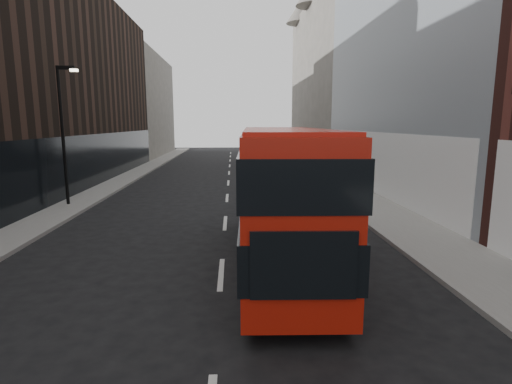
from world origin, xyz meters
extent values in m
cube|color=slate|center=(7.50, 25.00, 0.07)|extent=(3.00, 80.00, 0.15)
cube|color=slate|center=(-8.00, 25.00, 0.07)|extent=(2.00, 80.00, 0.15)
cube|color=#ADB1B8|center=(11.50, 21.00, 10.00)|extent=(5.00, 22.00, 20.00)
cube|color=silver|center=(9.15, 21.00, 1.90)|extent=(0.35, 21.00, 3.80)
cube|color=#6A665D|center=(11.50, 44.00, 9.00)|extent=(5.00, 24.00, 18.00)
cone|color=#6A665D|center=(9.50, 52.00, 19.50)|extent=(4.00, 4.00, 3.00)
cube|color=black|center=(-11.50, 30.00, 7.00)|extent=(5.00, 24.00, 14.00)
cube|color=#6A665D|center=(-11.50, 52.00, 6.50)|extent=(5.00, 20.00, 13.00)
cylinder|color=black|center=(-8.30, 18.00, 3.65)|extent=(0.16, 0.16, 7.00)
cube|color=black|center=(-7.90, 18.00, 7.05)|extent=(0.90, 0.15, 0.18)
cube|color=#FFF2CC|center=(-7.50, 18.00, 6.93)|extent=(0.35, 0.22, 0.12)
cube|color=#A01509|center=(1.86, 8.95, 2.22)|extent=(2.73, 10.28, 3.71)
cube|color=black|center=(1.86, 8.95, 1.62)|extent=(2.85, 10.34, 1.02)
cube|color=black|center=(1.86, 8.95, 3.20)|extent=(2.85, 10.34, 1.02)
cube|color=black|center=(1.65, 3.82, 1.76)|extent=(1.97, 0.16, 1.30)
cube|color=black|center=(2.06, 14.07, 1.76)|extent=(1.97, 0.16, 1.30)
cube|color=#A01509|center=(1.86, 8.95, 4.11)|extent=(2.62, 9.87, 0.12)
cylinder|color=black|center=(0.98, 12.25, 0.46)|extent=(0.32, 0.94, 0.93)
cylinder|color=black|center=(3.00, 12.16, 0.46)|extent=(0.32, 0.94, 0.93)
cylinder|color=black|center=(0.72, 5.73, 0.46)|extent=(0.32, 0.94, 0.93)
cylinder|color=black|center=(2.73, 5.64, 0.46)|extent=(0.32, 0.94, 0.93)
cube|color=black|center=(3.68, 40.68, 1.92)|extent=(3.51, 11.02, 3.05)
cube|color=black|center=(3.68, 40.68, 1.72)|extent=(3.63, 11.08, 1.08)
cube|color=black|center=(3.15, 35.26, 1.87)|extent=(2.09, 0.28, 1.38)
cube|color=black|center=(4.22, 46.10, 1.87)|extent=(2.09, 0.28, 1.38)
cube|color=black|center=(3.68, 40.68, 3.47)|extent=(3.37, 10.58, 0.12)
cylinder|color=black|center=(2.95, 44.23, 0.49)|extent=(0.39, 1.01, 0.98)
cylinder|color=black|center=(5.10, 44.02, 0.49)|extent=(0.39, 1.01, 0.98)
cylinder|color=black|center=(2.27, 37.34, 0.49)|extent=(0.39, 1.01, 0.98)
cylinder|color=black|center=(4.42, 37.12, 0.49)|extent=(0.39, 1.01, 0.98)
imported|color=black|center=(1.47, 12.00, 0.64)|extent=(1.64, 3.80, 1.28)
imported|color=gray|center=(2.81, 18.16, 0.63)|extent=(1.52, 3.87, 1.25)
imported|color=black|center=(3.09, 24.00, 0.71)|extent=(2.59, 5.13, 1.43)
camera|label=1|loc=(0.39, -3.07, 4.32)|focal=28.00mm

